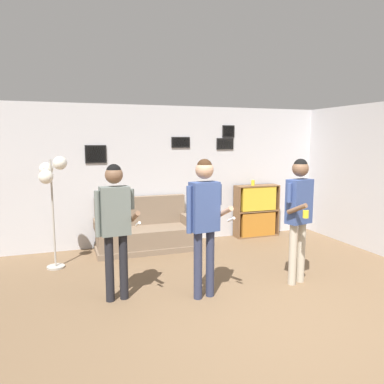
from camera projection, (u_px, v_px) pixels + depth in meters
name	position (u px, v px, depth m)	size (l,w,h in m)	color
ground_plane	(289.00, 332.00, 4.01)	(20.00, 20.00, 0.00)	brown
wall_back	(180.00, 174.00, 7.51)	(8.52, 0.08, 2.70)	silver
wall_right	(378.00, 179.00, 6.66)	(0.06, 6.31, 2.70)	silver
couch	(144.00, 233.00, 7.00)	(1.79, 0.80, 0.97)	#7A6651
bookshelf	(256.00, 211.00, 7.95)	(0.95, 0.30, 1.10)	brown
floor_lamp	(51.00, 179.00, 5.83)	(0.43, 0.46, 1.79)	#ADA89E
person_player_foreground_left	(115.00, 217.00, 4.67)	(0.52, 0.45, 1.75)	black
person_player_foreground_center	(204.00, 212.00, 4.75)	(0.54, 0.46, 1.81)	#2D334C
person_watcher_holding_cup	(299.00, 207.00, 5.24)	(0.48, 0.52, 1.79)	#B7AD99
drinking_cup	(253.00, 183.00, 7.83)	(0.07, 0.07, 0.11)	yellow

